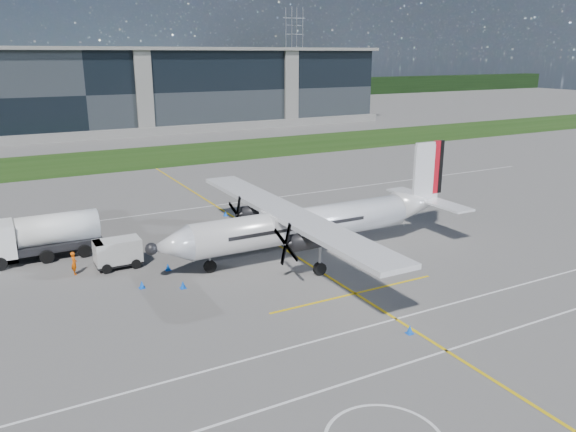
% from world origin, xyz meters
% --- Properties ---
extents(ground, '(400.00, 400.00, 0.00)m').
position_xyz_m(ground, '(0.00, 40.00, 0.00)').
color(ground, '#5F5D5A').
rests_on(ground, ground).
extents(grass_strip, '(400.00, 18.00, 0.04)m').
position_xyz_m(grass_strip, '(0.00, 48.00, 0.02)').
color(grass_strip, '#1B3B10').
rests_on(grass_strip, ground).
extents(terminal_building, '(120.00, 20.00, 15.00)m').
position_xyz_m(terminal_building, '(0.00, 80.00, 7.50)').
color(terminal_building, black).
rests_on(terminal_building, ground).
extents(tree_line, '(400.00, 6.00, 6.00)m').
position_xyz_m(tree_line, '(0.00, 140.00, 3.00)').
color(tree_line, black).
rests_on(tree_line, ground).
extents(pylon_east, '(9.00, 4.60, 30.00)m').
position_xyz_m(pylon_east, '(85.00, 150.00, 15.00)').
color(pylon_east, gray).
rests_on(pylon_east, ground).
extents(yellow_taxiway_centerline, '(0.20, 70.00, 0.01)m').
position_xyz_m(yellow_taxiway_centerline, '(3.00, 10.00, 0.01)').
color(yellow_taxiway_centerline, yellow).
rests_on(yellow_taxiway_centerline, ground).
extents(white_lane_line, '(90.00, 0.15, 0.01)m').
position_xyz_m(white_lane_line, '(0.00, -14.00, 0.01)').
color(white_lane_line, white).
rests_on(white_lane_line, ground).
extents(turboprop_aircraft, '(24.61, 25.52, 7.65)m').
position_xyz_m(turboprop_aircraft, '(4.48, 1.61, 3.83)').
color(turboprop_aircraft, white).
rests_on(turboprop_aircraft, ground).
extents(fuel_tanker_truck, '(8.63, 2.81, 3.24)m').
position_xyz_m(fuel_tanker_truck, '(-14.09, 10.09, 1.62)').
color(fuel_tanker_truck, white).
rests_on(fuel_tanker_truck, ground).
extents(baggage_tug, '(3.32, 1.99, 1.99)m').
position_xyz_m(baggage_tug, '(-8.99, 5.69, 1.00)').
color(baggage_tug, silver).
rests_on(baggage_tug, ground).
extents(ground_crew_person, '(0.55, 0.76, 1.85)m').
position_xyz_m(ground_crew_person, '(-11.92, 5.68, 0.93)').
color(ground_crew_person, '#F25907').
rests_on(ground_crew_person, ground).
extents(safety_cone_portwing, '(0.36, 0.36, 0.50)m').
position_xyz_m(safety_cone_portwing, '(2.56, -11.69, 0.25)').
color(safety_cone_portwing, blue).
rests_on(safety_cone_portwing, ground).
extents(safety_cone_fwd, '(0.36, 0.36, 0.50)m').
position_xyz_m(safety_cone_fwd, '(-8.52, 1.18, 0.25)').
color(safety_cone_fwd, blue).
rests_on(safety_cone_fwd, ground).
extents(safety_cone_stbdwing, '(0.36, 0.36, 0.50)m').
position_xyz_m(safety_cone_stbdwing, '(2.50, 14.07, 0.25)').
color(safety_cone_stbdwing, blue).
rests_on(safety_cone_stbdwing, ground).
extents(safety_cone_nose_stbd, '(0.36, 0.36, 0.50)m').
position_xyz_m(safety_cone_nose_stbd, '(-6.15, 3.39, 0.25)').
color(safety_cone_nose_stbd, blue).
rests_on(safety_cone_nose_stbd, ground).
extents(safety_cone_nose_port, '(0.36, 0.36, 0.50)m').
position_xyz_m(safety_cone_nose_port, '(-6.21, -0.09, 0.25)').
color(safety_cone_nose_port, blue).
rests_on(safety_cone_nose_port, ground).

